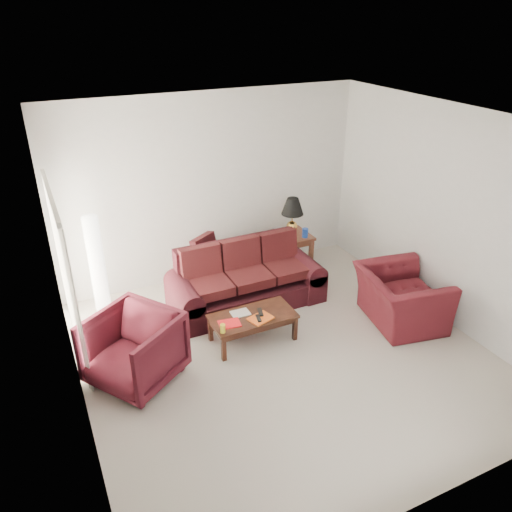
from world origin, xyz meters
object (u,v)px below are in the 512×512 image
Objects in this scene: sofa at (247,277)px; floor_lamp at (97,267)px; armchair_left at (134,349)px; armchair_right at (401,298)px; end_table at (291,252)px; coffee_table at (253,328)px.

floor_lamp reaches higher than sofa.
armchair_left is 0.82× the size of armchair_right.
sofa reaches higher than end_table.
sofa is 2.01× the size of coffee_table.
floor_lamp is 1.70m from armchair_left.
armchair_left reaches higher than armchair_right.
coffee_table is (-0.30, -0.86, -0.27)m from sofa.
armchair_right is 2.16m from coffee_table.
sofa is 0.95m from coffee_table.
coffee_table is at bearing -132.98° from end_table.
coffee_table is (1.71, -1.54, -0.59)m from floor_lamp.
armchair_left is at bearing -151.36° from end_table.
armchair_right is (1.79, -1.34, -0.08)m from sofa.
floor_lamp is 1.38× the size of coffee_table.
end_table is 2.15m from armchair_right.
floor_lamp reaches higher than armchair_left.
floor_lamp is at bearing 148.80° from armchair_left.
sofa is 2.34× the size of armchair_left.
armchair_left is at bearing 94.90° from armchair_right.
end_table is 3.51m from armchair_left.
floor_lamp is at bearing -179.62° from end_table.
armchair_left reaches higher than coffee_table.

